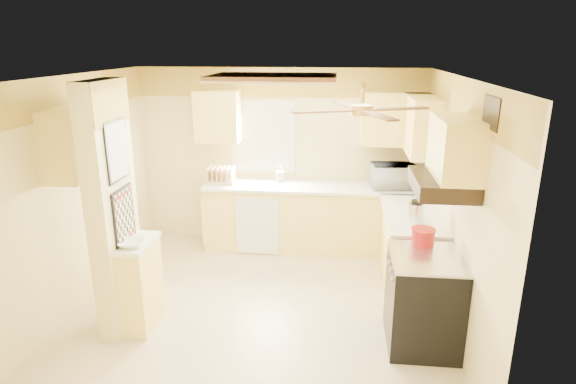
# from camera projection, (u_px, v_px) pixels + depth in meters

# --- Properties ---
(floor) EXTENTS (4.00, 4.00, 0.00)m
(floor) POSITION_uv_depth(u_px,v_px,m) (261.00, 303.00, 5.43)
(floor) COLOR beige
(floor) RESTS_ON ground
(ceiling) EXTENTS (4.00, 4.00, 0.00)m
(ceiling) POSITION_uv_depth(u_px,v_px,m) (257.00, 76.00, 4.69)
(ceiling) COLOR white
(ceiling) RESTS_ON wall_back
(wall_back) EXTENTS (4.00, 0.00, 4.00)m
(wall_back) POSITION_uv_depth(u_px,v_px,m) (281.00, 158.00, 6.86)
(wall_back) COLOR beige
(wall_back) RESTS_ON floor
(wall_front) EXTENTS (4.00, 0.00, 4.00)m
(wall_front) POSITION_uv_depth(u_px,v_px,m) (212.00, 284.00, 3.25)
(wall_front) COLOR beige
(wall_front) RESTS_ON floor
(wall_left) EXTENTS (0.00, 3.80, 3.80)m
(wall_left) POSITION_uv_depth(u_px,v_px,m) (79.00, 192.00, 5.26)
(wall_left) COLOR beige
(wall_left) RESTS_ON floor
(wall_right) EXTENTS (0.00, 3.80, 3.80)m
(wall_right) POSITION_uv_depth(u_px,v_px,m) (454.00, 205.00, 4.85)
(wall_right) COLOR beige
(wall_right) RESTS_ON floor
(wallpaper_border) EXTENTS (4.00, 0.02, 0.40)m
(wallpaper_border) POSITION_uv_depth(u_px,v_px,m) (280.00, 83.00, 6.53)
(wallpaper_border) COLOR yellow
(wallpaper_border) RESTS_ON wall_back
(partition_column) EXTENTS (0.20, 0.70, 2.50)m
(partition_column) POSITION_uv_depth(u_px,v_px,m) (112.00, 211.00, 4.67)
(partition_column) COLOR beige
(partition_column) RESTS_ON floor
(partition_ledge) EXTENTS (0.25, 0.55, 0.90)m
(partition_ledge) POSITION_uv_depth(u_px,v_px,m) (142.00, 286.00, 4.89)
(partition_ledge) COLOR #FFE36C
(partition_ledge) RESTS_ON floor
(ledge_top) EXTENTS (0.28, 0.58, 0.04)m
(ledge_top) POSITION_uv_depth(u_px,v_px,m) (137.00, 243.00, 4.75)
(ledge_top) COLOR white
(ledge_top) RESTS_ON partition_ledge
(lower_cabinets_back) EXTENTS (3.00, 0.60, 0.90)m
(lower_cabinets_back) POSITION_uv_depth(u_px,v_px,m) (314.00, 219.00, 6.76)
(lower_cabinets_back) COLOR #FFE36C
(lower_cabinets_back) RESTS_ON floor
(lower_cabinets_right) EXTENTS (0.60, 1.40, 0.90)m
(lower_cabinets_right) POSITION_uv_depth(u_px,v_px,m) (410.00, 252.00, 5.69)
(lower_cabinets_right) COLOR #FFE36C
(lower_cabinets_right) RESTS_ON floor
(countertop_back) EXTENTS (3.04, 0.64, 0.04)m
(countertop_back) POSITION_uv_depth(u_px,v_px,m) (314.00, 187.00, 6.61)
(countertop_back) COLOR white
(countertop_back) RESTS_ON lower_cabinets_back
(countertop_right) EXTENTS (0.64, 1.44, 0.04)m
(countertop_right) POSITION_uv_depth(u_px,v_px,m) (412.00, 214.00, 5.55)
(countertop_right) COLOR white
(countertop_right) RESTS_ON lower_cabinets_right
(dishwasher_panel) EXTENTS (0.58, 0.02, 0.80)m
(dishwasher_panel) POSITION_uv_depth(u_px,v_px,m) (257.00, 226.00, 6.55)
(dishwasher_panel) COLOR white
(dishwasher_panel) RESTS_ON lower_cabinets_back
(window) EXTENTS (0.92, 0.02, 1.02)m
(window) POSITION_uv_depth(u_px,v_px,m) (263.00, 137.00, 6.79)
(window) COLOR white
(window) RESTS_ON wall_back
(upper_cab_back_left) EXTENTS (0.60, 0.35, 0.70)m
(upper_cab_back_left) POSITION_uv_depth(u_px,v_px,m) (218.00, 116.00, 6.60)
(upper_cab_back_left) COLOR #FFE36C
(upper_cab_back_left) RESTS_ON wall_back
(upper_cab_back_right) EXTENTS (0.90, 0.35, 0.70)m
(upper_cab_back_right) POSITION_uv_depth(u_px,v_px,m) (395.00, 119.00, 6.36)
(upper_cab_back_right) COLOR #FFE36C
(upper_cab_back_right) RESTS_ON wall_back
(upper_cab_right) EXTENTS (0.35, 1.00, 0.70)m
(upper_cab_right) POSITION_uv_depth(u_px,v_px,m) (422.00, 125.00, 5.88)
(upper_cab_right) COLOR #FFE36C
(upper_cab_right) RESTS_ON wall_right
(upper_cab_left_wall) EXTENTS (0.35, 0.75, 0.70)m
(upper_cab_left_wall) POSITION_uv_depth(u_px,v_px,m) (74.00, 143.00, 4.83)
(upper_cab_left_wall) COLOR #FFE36C
(upper_cab_left_wall) RESTS_ON wall_left
(upper_cab_over_stove) EXTENTS (0.35, 0.76, 0.52)m
(upper_cab_over_stove) POSITION_uv_depth(u_px,v_px,m) (456.00, 148.00, 4.14)
(upper_cab_over_stove) COLOR #FFE36C
(upper_cab_over_stove) RESTS_ON wall_right
(stove) EXTENTS (0.68, 0.77, 0.92)m
(stove) POSITION_uv_depth(u_px,v_px,m) (423.00, 300.00, 4.60)
(stove) COLOR black
(stove) RESTS_ON floor
(range_hood) EXTENTS (0.50, 0.76, 0.14)m
(range_hood) POSITION_uv_depth(u_px,v_px,m) (442.00, 184.00, 4.25)
(range_hood) COLOR black
(range_hood) RESTS_ON upper_cab_over_stove
(poster_menu) EXTENTS (0.02, 0.42, 0.57)m
(poster_menu) POSITION_uv_depth(u_px,v_px,m) (117.00, 151.00, 4.48)
(poster_menu) COLOR black
(poster_menu) RESTS_ON partition_column
(poster_nashville) EXTENTS (0.02, 0.42, 0.57)m
(poster_nashville) POSITION_uv_depth(u_px,v_px,m) (124.00, 216.00, 4.68)
(poster_nashville) COLOR black
(poster_nashville) RESTS_ON partition_column
(ceiling_light_panel) EXTENTS (1.35, 0.95, 0.06)m
(ceiling_light_panel) POSITION_uv_depth(u_px,v_px,m) (274.00, 78.00, 5.16)
(ceiling_light_panel) COLOR brown
(ceiling_light_panel) RESTS_ON ceiling
(ceiling_fan) EXTENTS (1.15, 1.15, 0.26)m
(ceiling_fan) POSITION_uv_depth(u_px,v_px,m) (362.00, 109.00, 3.98)
(ceiling_fan) COLOR gold
(ceiling_fan) RESTS_ON ceiling
(vent_grate) EXTENTS (0.02, 0.40, 0.25)m
(vent_grate) POSITION_uv_depth(u_px,v_px,m) (492.00, 113.00, 3.69)
(vent_grate) COLOR black
(vent_grate) RESTS_ON wall_right
(microwave) EXTENTS (0.62, 0.45, 0.32)m
(microwave) POSITION_uv_depth(u_px,v_px,m) (393.00, 176.00, 6.48)
(microwave) COLOR white
(microwave) RESTS_ON countertop_back
(bowl) EXTENTS (0.29, 0.29, 0.06)m
(bowl) POSITION_uv_depth(u_px,v_px,m) (131.00, 244.00, 4.61)
(bowl) COLOR white
(bowl) RESTS_ON ledge_top
(dutch_oven) EXTENTS (0.24, 0.24, 0.16)m
(dutch_oven) POSITION_uv_depth(u_px,v_px,m) (423.00, 236.00, 4.72)
(dutch_oven) COLOR #A41415
(dutch_oven) RESTS_ON stove
(kettle) EXTENTS (0.17, 0.17, 0.26)m
(kettle) POSITION_uv_depth(u_px,v_px,m) (416.00, 213.00, 5.19)
(kettle) COLOR silver
(kettle) RESTS_ON countertop_right
(dish_rack) EXTENTS (0.39, 0.29, 0.22)m
(dish_rack) POSITION_uv_depth(u_px,v_px,m) (221.00, 177.00, 6.73)
(dish_rack) COLOR #DEB480
(dish_rack) RESTS_ON countertop_back
(utensil_crock) EXTENTS (0.12, 0.12, 0.23)m
(utensil_crock) POSITION_uv_depth(u_px,v_px,m) (280.00, 176.00, 6.78)
(utensil_crock) COLOR white
(utensil_crock) RESTS_ON countertop_back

